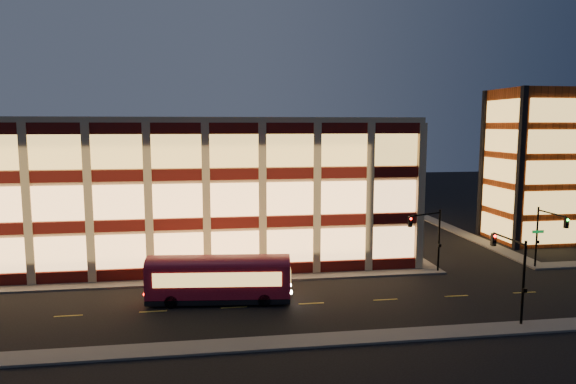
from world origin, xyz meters
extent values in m
plane|color=black|center=(0.00, 0.00, 0.00)|extent=(200.00, 200.00, 0.00)
cube|color=#514F4C|center=(-3.00, 1.00, 0.07)|extent=(54.00, 2.00, 0.15)
cube|color=#514F4C|center=(23.00, 17.00, 0.07)|extent=(2.00, 30.00, 0.15)
cube|color=#514F4C|center=(34.00, 17.00, 0.07)|extent=(2.00, 30.00, 0.15)
cube|color=#514F4C|center=(0.00, -13.00, 0.07)|extent=(100.00, 2.00, 0.15)
cube|color=tan|center=(-3.00, 17.00, 7.00)|extent=(50.00, 30.00, 14.00)
cube|color=tan|center=(-3.00, 17.00, 14.25)|extent=(50.40, 30.40, 0.50)
cube|color=#470C0A|center=(-3.00, 1.88, 0.65)|extent=(50.10, 0.25, 1.00)
cube|color=#FFB66B|center=(-3.00, 1.90, 2.75)|extent=(49.00, 0.20, 3.00)
cube|color=#470C0A|center=(22.12, 17.00, 0.65)|extent=(0.25, 30.10, 1.00)
cube|color=#FFB66B|center=(22.10, 17.00, 2.75)|extent=(0.20, 29.00, 3.00)
cube|color=#470C0A|center=(-3.00, 1.88, 5.05)|extent=(50.10, 0.25, 1.00)
cube|color=#FFB66B|center=(-3.00, 1.90, 7.15)|extent=(49.00, 0.20, 3.00)
cube|color=#470C0A|center=(22.12, 17.00, 5.05)|extent=(0.25, 30.10, 1.00)
cube|color=#FFB66B|center=(22.10, 17.00, 7.15)|extent=(0.20, 29.00, 3.00)
cube|color=#470C0A|center=(-3.00, 1.88, 9.45)|extent=(50.10, 0.25, 1.00)
cube|color=#FFB66B|center=(-3.00, 1.90, 11.55)|extent=(49.00, 0.20, 3.00)
cube|color=#470C0A|center=(22.12, 17.00, 9.45)|extent=(0.25, 30.10, 1.00)
cube|color=#FFB66B|center=(22.10, 17.00, 11.55)|extent=(0.20, 29.00, 3.00)
cube|color=#8C3814|center=(40.00, 12.00, 9.00)|extent=(8.00, 8.00, 18.00)
cube|color=black|center=(36.00, 8.00, 9.00)|extent=(0.60, 0.60, 18.00)
cube|color=black|center=(36.00, 16.00, 9.00)|extent=(0.60, 0.60, 18.00)
cube|color=black|center=(44.00, 16.00, 9.00)|extent=(0.60, 0.60, 18.00)
cube|color=#E7AE51|center=(40.00, 7.92, 1.80)|extent=(6.60, 0.16, 2.60)
cube|color=#E7AE51|center=(35.92, 12.00, 1.80)|extent=(0.16, 6.60, 2.60)
cube|color=#E7AE51|center=(40.00, 7.92, 5.20)|extent=(6.60, 0.16, 2.60)
cube|color=#E7AE51|center=(35.92, 12.00, 5.20)|extent=(0.16, 6.60, 2.60)
cube|color=#E7AE51|center=(40.00, 7.92, 8.60)|extent=(6.60, 0.16, 2.60)
cube|color=#E7AE51|center=(35.92, 12.00, 8.60)|extent=(0.16, 6.60, 2.60)
cube|color=#E7AE51|center=(40.00, 7.92, 12.00)|extent=(6.60, 0.16, 2.60)
cube|color=#E7AE51|center=(35.92, 12.00, 12.00)|extent=(0.16, 6.60, 2.60)
cube|color=#E7AE51|center=(40.00, 7.92, 15.40)|extent=(6.60, 0.16, 2.60)
cube|color=#E7AE51|center=(35.92, 12.00, 15.40)|extent=(0.16, 6.60, 2.60)
cylinder|color=black|center=(23.50, 0.80, 3.00)|extent=(0.18, 0.18, 6.00)
cylinder|color=black|center=(21.75, 0.05, 5.70)|extent=(3.56, 1.63, 0.14)
cube|color=black|center=(20.00, -0.70, 5.20)|extent=(0.32, 0.32, 0.95)
sphere|color=#FF0C05|center=(20.00, -0.88, 5.50)|extent=(0.20, 0.20, 0.20)
cube|color=black|center=(23.50, 0.60, 2.60)|extent=(0.25, 0.18, 0.28)
cylinder|color=black|center=(33.50, 0.80, 3.00)|extent=(0.18, 0.18, 6.00)
cylinder|color=black|center=(33.50, -1.20, 5.70)|extent=(0.14, 4.00, 0.14)
cube|color=black|center=(33.50, -3.20, 5.20)|extent=(0.32, 0.32, 0.95)
sphere|color=#0CFF26|center=(33.50, -3.38, 5.50)|extent=(0.20, 0.20, 0.20)
cube|color=black|center=(33.50, 0.60, 2.60)|extent=(0.25, 0.18, 0.28)
cube|color=#0C7226|center=(33.50, 0.65, 3.60)|extent=(1.20, 0.06, 0.28)
cylinder|color=black|center=(23.50, -12.50, 3.00)|extent=(0.18, 0.18, 6.00)
cylinder|color=black|center=(23.50, -10.50, 5.70)|extent=(0.14, 4.00, 0.14)
cube|color=black|center=(23.50, -8.50, 5.20)|extent=(0.32, 0.32, 0.95)
sphere|color=#FF0C05|center=(23.50, -8.68, 5.50)|extent=(0.20, 0.20, 0.20)
cube|color=black|center=(23.50, -12.70, 2.60)|extent=(0.25, 0.18, 0.28)
cube|color=maroon|center=(2.93, -4.56, 1.88)|extent=(11.25, 3.87, 2.54)
cube|color=black|center=(2.93, -4.56, 0.39)|extent=(11.25, 3.87, 0.39)
cylinder|color=black|center=(-0.70, -5.41, 0.50)|extent=(1.02, 0.43, 0.99)
cylinder|color=black|center=(-0.46, -3.00, 0.50)|extent=(1.02, 0.43, 0.99)
cylinder|color=black|center=(6.32, -6.13, 0.50)|extent=(1.02, 0.43, 0.99)
cylinder|color=black|center=(6.57, -3.72, 0.50)|extent=(1.02, 0.43, 0.99)
cube|color=#E7AE51|center=(2.79, -5.97, 2.21)|extent=(9.66, 1.05, 1.10)
cube|color=#E7AE51|center=(3.08, -3.16, 2.21)|extent=(9.66, 1.05, 1.10)
camera|label=1|loc=(2.60, -43.75, 13.75)|focal=32.00mm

